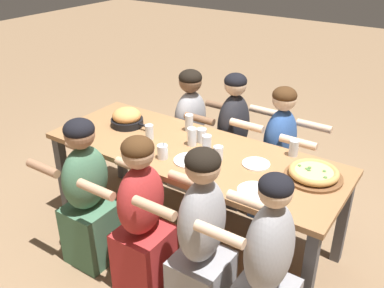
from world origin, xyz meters
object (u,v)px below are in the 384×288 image
(drinking_glass_d, at_px, (192,137))
(drinking_glass_g, at_px, (202,136))
(empty_plate_b, at_px, (190,160))
(cocktail_glass_blue, at_px, (163,152))
(drinking_glass_b, at_px, (218,153))
(empty_plate_a, at_px, (254,191))
(pizza_board_main, at_px, (314,174))
(drinking_glass_c, at_px, (207,145))
(drinking_glass_e, at_px, (189,124))
(drinking_glass_a, at_px, (149,133))
(diner_far_center, at_px, (233,145))
(diner_far_midleft, at_px, (191,134))
(empty_plate_c, at_px, (256,164))
(skillet_bowl, at_px, (127,118))
(diner_near_midright, at_px, (201,246))
(diner_far_midright, at_px, (278,160))
(diner_near_right, at_px, (266,277))
(drinking_glass_f, at_px, (294,148))
(diner_near_center, at_px, (142,223))
(diner_near_midleft, at_px, (88,199))

(drinking_glass_d, distance_m, drinking_glass_g, 0.09)
(empty_plate_b, height_order, cocktail_glass_blue, cocktail_glass_blue)
(cocktail_glass_blue, relative_size, drinking_glass_b, 1.24)
(empty_plate_a, height_order, drinking_glass_g, drinking_glass_g)
(pizza_board_main, relative_size, empty_plate_b, 1.64)
(drinking_glass_c, xyz_separation_m, drinking_glass_e, (-0.32, 0.24, 0.00))
(pizza_board_main, distance_m, drinking_glass_a, 1.26)
(drinking_glass_a, height_order, drinking_glass_d, drinking_glass_d)
(drinking_glass_c, xyz_separation_m, diner_far_center, (-0.10, 0.60, -0.29))
(drinking_glass_a, bearing_deg, diner_far_midleft, 95.24)
(drinking_glass_a, relative_size, drinking_glass_c, 0.84)
(drinking_glass_g, bearing_deg, empty_plate_c, -9.90)
(skillet_bowl, relative_size, drinking_glass_a, 3.34)
(pizza_board_main, distance_m, diner_near_midright, 0.88)
(diner_far_midright, bearing_deg, empty_plate_b, -24.14)
(empty_plate_b, relative_size, diner_far_midleft, 0.20)
(diner_far_midleft, xyz_separation_m, diner_near_midright, (0.92, -1.26, 0.02))
(drinking_glass_c, distance_m, diner_near_right, 1.07)
(drinking_glass_f, height_order, drinking_glass_g, drinking_glass_f)
(pizza_board_main, xyz_separation_m, empty_plate_c, (-0.39, -0.05, -0.03))
(empty_plate_b, height_order, diner_near_center, diner_near_center)
(empty_plate_a, relative_size, diner_far_midleft, 0.19)
(skillet_bowl, bearing_deg, drinking_glass_d, 0.30)
(diner_near_right, xyz_separation_m, diner_far_midleft, (-1.34, 1.26, -0.01))
(drinking_glass_g, bearing_deg, empty_plate_b, -72.21)
(drinking_glass_c, bearing_deg, drinking_glass_d, 164.61)
(cocktail_glass_blue, bearing_deg, diner_near_midright, -35.16)
(cocktail_glass_blue, distance_m, diner_far_midleft, 0.95)
(cocktail_glass_blue, distance_m, diner_far_midright, 1.04)
(diner_far_midright, bearing_deg, drinking_glass_g, -42.86)
(drinking_glass_a, relative_size, diner_far_midright, 0.10)
(pizza_board_main, relative_size, skillet_bowl, 0.98)
(diner_near_midright, bearing_deg, empty_plate_c, 0.16)
(empty_plate_a, distance_m, empty_plate_b, 0.55)
(diner_near_right, xyz_separation_m, diner_near_midleft, (-1.36, 0.00, -0.01))
(drinking_glass_e, relative_size, drinking_glass_f, 1.14)
(empty_plate_a, xyz_separation_m, diner_far_midright, (-0.20, 0.87, -0.25))
(pizza_board_main, bearing_deg, drinking_glass_c, -173.47)
(drinking_glass_f, height_order, diner_far_midleft, diner_far_midleft)
(pizza_board_main, distance_m, drinking_glass_f, 0.32)
(diner_far_midright, bearing_deg, diner_far_center, -90.00)
(drinking_glass_c, relative_size, diner_near_midright, 0.11)
(drinking_glass_e, xyz_separation_m, diner_near_midleft, (-0.25, -0.90, -0.30))
(drinking_glass_d, relative_size, diner_far_midright, 0.12)
(drinking_glass_b, relative_size, diner_near_midleft, 0.09)
(skillet_bowl, bearing_deg, diner_far_midleft, 66.32)
(drinking_glass_a, relative_size, diner_near_right, 0.10)
(drinking_glass_b, xyz_separation_m, diner_near_center, (-0.20, -0.62, -0.29))
(drinking_glass_g, xyz_separation_m, diner_far_midright, (0.44, 0.48, -0.29))
(skillet_bowl, relative_size, diner_far_midleft, 0.34)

